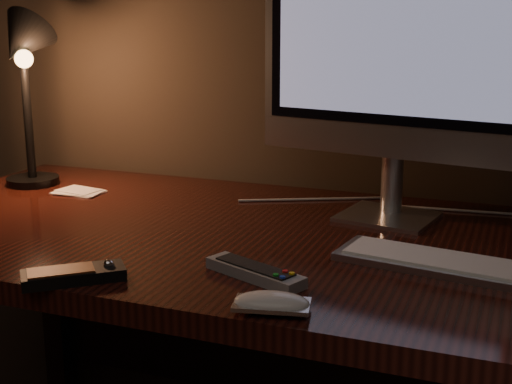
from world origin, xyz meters
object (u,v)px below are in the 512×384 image
(desk, at_px, (283,286))
(mouse, at_px, (272,305))
(monitor, at_px, (395,45))
(media_remote, at_px, (74,275))
(tv_remote, at_px, (255,272))
(desk_lamp, at_px, (23,68))
(keyboard, at_px, (467,266))

(desk, bearing_deg, mouse, -73.26)
(monitor, relative_size, media_remote, 3.73)
(mouse, relative_size, tv_remote, 0.58)
(mouse, bearing_deg, media_remote, 167.41)
(desk_lamp, bearing_deg, tv_remote, -46.72)
(monitor, height_order, desk_lamp, monitor)
(keyboard, xyz_separation_m, mouse, (-0.24, -0.26, 0.00))
(tv_remote, bearing_deg, desk, 122.53)
(monitor, relative_size, tv_remote, 3.19)
(desk_lamp, bearing_deg, mouse, -51.23)
(desk, distance_m, desk_lamp, 0.77)
(keyboard, distance_m, media_remote, 0.62)
(desk_lamp, bearing_deg, keyboard, -31.34)
(mouse, bearing_deg, desk, 94.34)
(media_remote, bearing_deg, desk, 22.72)
(monitor, height_order, mouse, monitor)
(desk, relative_size, desk_lamp, 3.84)
(monitor, xyz_separation_m, desk_lamp, (-0.83, -0.05, -0.06))
(tv_remote, bearing_deg, keyboard, 48.53)
(desk, xyz_separation_m, keyboard, (0.36, -0.14, 0.14))
(tv_remote, relative_size, desk_lamp, 0.43)
(keyboard, bearing_deg, mouse, -123.14)
(media_remote, xyz_separation_m, desk_lamp, (-0.44, 0.47, 0.27))
(media_remote, bearing_deg, keyboard, -15.45)
(keyboard, distance_m, desk_lamp, 1.06)
(monitor, distance_m, desk_lamp, 0.83)
(monitor, distance_m, keyboard, 0.45)
(keyboard, bearing_deg, monitor, 133.71)
(keyboard, distance_m, tv_remote, 0.34)
(monitor, xyz_separation_m, mouse, (-0.06, -0.51, -0.33))
(keyboard, height_order, media_remote, media_remote)
(desk, relative_size, media_remote, 10.32)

